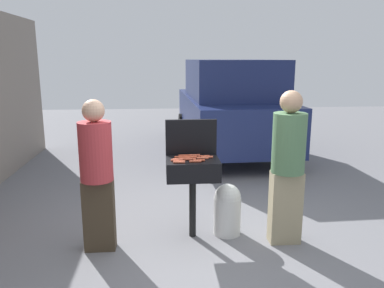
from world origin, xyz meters
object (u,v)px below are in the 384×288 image
hot_dog_5 (179,161)px  hot_dog_11 (195,161)px  person_left (97,171)px  hot_dog_2 (199,160)px  propane_tank (227,208)px  hot_dog_1 (190,159)px  bbq_grill (193,172)px  hot_dog_14 (191,157)px  hot_dog_4 (194,155)px  hot_dog_3 (179,162)px  hot_dog_6 (179,159)px  hot_dog_13 (191,157)px  hot_dog_15 (207,157)px  hot_dog_10 (177,160)px  person_right (288,163)px  hot_dog_9 (184,156)px  hot_dog_7 (180,157)px  parked_minivan (230,106)px  hot_dog_0 (204,156)px  hot_dog_12 (184,158)px

hot_dog_5 → hot_dog_11: same height
hot_dog_11 → person_left: 1.06m
hot_dog_2 → propane_tank: bearing=19.9°
hot_dog_1 → bbq_grill: bearing=53.1°
hot_dog_14 → propane_tank: bearing=-1.1°
hot_dog_4 → propane_tank: hot_dog_4 is taller
hot_dog_3 → hot_dog_11: (0.18, 0.02, 0.00)m
hot_dog_2 → hot_dog_6: same height
hot_dog_13 → propane_tank: 0.76m
hot_dog_1 → hot_dog_15: bearing=23.2°
hot_dog_10 → hot_dog_2: bearing=-9.6°
hot_dog_5 → person_right: 1.19m
hot_dog_5 → hot_dog_9: bearing=73.9°
bbq_grill → hot_dog_6: (-0.16, -0.03, 0.16)m
hot_dog_9 → hot_dog_15: bearing=-17.5°
hot_dog_2 → hot_dog_9: bearing=123.1°
hot_dog_7 → parked_minivan: bearing=72.1°
hot_dog_1 → parked_minivan: 4.37m
hot_dog_2 → hot_dog_5: (-0.22, -0.01, 0.00)m
bbq_grill → hot_dog_4: bearing=77.4°
hot_dog_14 → hot_dog_2: bearing=-59.7°
hot_dog_9 → parked_minivan: bearing=72.5°
hot_dog_0 → hot_dog_2: same height
person_left → bbq_grill: bearing=13.8°
hot_dog_14 → hot_dog_11: bearing=-78.2°
person_right → hot_dog_2: bearing=6.4°
hot_dog_6 → hot_dog_9: bearing=65.6°
person_left → hot_dog_7: bearing=19.4°
hot_dog_5 → hot_dog_13: bearing=50.8°
hot_dog_6 → hot_dog_10: 0.04m
person_left → hot_dog_12: bearing=15.2°
hot_dog_0 → hot_dog_12: same height
hot_dog_6 → hot_dog_11: (0.18, -0.10, 0.00)m
hot_dog_4 → hot_dog_9: (-0.12, -0.01, 0.00)m
bbq_grill → hot_dog_11: size_ratio=7.19×
hot_dog_5 → parked_minivan: bearing=72.6°
hot_dog_0 → hot_dog_13: (-0.14, -0.01, 0.00)m
hot_dog_3 → person_left: person_left is taller
hot_dog_2 → hot_dog_1: bearing=147.2°
hot_dog_1 → hot_dog_14: size_ratio=1.00×
hot_dog_4 → hot_dog_14: (-0.05, -0.10, 0.00)m
hot_dog_2 → hot_dog_11: same height
hot_dog_15 → bbq_grill: bearing=-165.2°
hot_dog_11 → parked_minivan: parked_minivan is taller
hot_dog_4 → hot_dog_15: (0.14, -0.09, 0.00)m
hot_dog_15 → person_left: (-1.20, -0.28, -0.05)m
hot_dog_15 → hot_dog_6: bearing=-166.7°
hot_dog_12 → parked_minivan: (1.27, 4.15, 0.08)m
bbq_grill → hot_dog_14: (-0.02, 0.03, 0.16)m
hot_dog_11 → hot_dog_14: size_ratio=1.00×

